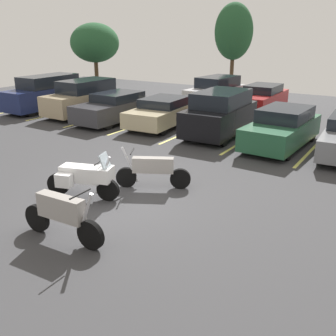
# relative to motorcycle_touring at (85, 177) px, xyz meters

# --- Properties ---
(ground) EXTENTS (44.00, 44.00, 0.10)m
(ground) POSITION_rel_motorcycle_touring_xyz_m (0.80, 0.26, -0.69)
(ground) COLOR #38383A
(motorcycle_touring) EXTENTS (2.08, 1.14, 1.34)m
(motorcycle_touring) POSITION_rel_motorcycle_touring_xyz_m (0.00, 0.00, 0.00)
(motorcycle_touring) COLOR black
(motorcycle_touring) RESTS_ON ground
(motorcycle_second) EXTENTS (2.00, 1.14, 1.24)m
(motorcycle_second) POSITION_rel_motorcycle_touring_xyz_m (1.14, 1.61, -0.08)
(motorcycle_second) COLOR black
(motorcycle_second) RESTS_ON ground
(motorcycle_third) EXTENTS (2.25, 0.62, 1.31)m
(motorcycle_third) POSITION_rel_motorcycle_touring_xyz_m (1.19, -1.96, -0.02)
(motorcycle_third) COLOR black
(motorcycle_third) RESTS_ON ground
(parking_stripes) EXTENTS (24.73, 5.08, 0.01)m
(parking_stripes) POSITION_rel_motorcycle_touring_xyz_m (0.12, 8.11, -0.63)
(parking_stripes) COLOR #EAE066
(parking_stripes) RESTS_ON ground
(car_navy) EXTENTS (1.81, 4.87, 1.95)m
(car_navy) POSITION_rel_motorcycle_touring_xyz_m (-10.81, 8.22, 0.34)
(car_navy) COLOR navy
(car_navy) RESTS_ON ground
(car_tan) EXTENTS (1.95, 4.46, 1.88)m
(car_tan) POSITION_rel_motorcycle_touring_xyz_m (-7.95, 8.31, 0.30)
(car_tan) COLOR tan
(car_tan) RESTS_ON ground
(car_charcoal) EXTENTS (2.03, 4.92, 1.45)m
(car_charcoal) POSITION_rel_motorcycle_touring_xyz_m (-5.42, 8.05, 0.08)
(car_charcoal) COLOR #38383D
(car_charcoal) RESTS_ON ground
(car_champagne) EXTENTS (2.20, 4.48, 1.36)m
(car_champagne) POSITION_rel_motorcycle_touring_xyz_m (-2.85, 8.36, 0.05)
(car_champagne) COLOR #C1B289
(car_champagne) RESTS_ON ground
(car_black) EXTENTS (2.04, 4.37, 1.93)m
(car_black) POSITION_rel_motorcycle_touring_xyz_m (0.20, 8.23, 0.33)
(car_black) COLOR black
(car_black) RESTS_ON ground
(car_green) EXTENTS (2.03, 4.58, 1.53)m
(car_green) POSITION_rel_motorcycle_touring_xyz_m (3.04, 7.94, 0.11)
(car_green) COLOR #235638
(car_green) RESTS_ON ground
(car_far_silver) EXTENTS (2.16, 4.52, 1.82)m
(car_far_silver) POSITION_rel_motorcycle_touring_xyz_m (-2.77, 14.03, 0.26)
(car_far_silver) COLOR #B7B7BC
(car_far_silver) RESTS_ON ground
(car_far_red) EXTENTS (1.78, 4.65, 1.50)m
(car_far_red) POSITION_rel_motorcycle_touring_xyz_m (-0.04, 14.31, 0.11)
(car_far_red) COLOR maroon
(car_far_red) RESTS_ON ground
(tree_far_right) EXTENTS (2.80, 2.80, 6.31)m
(tree_far_right) POSITION_rel_motorcycle_touring_xyz_m (-4.78, 20.96, 3.64)
(tree_far_right) COLOR #4C3823
(tree_far_right) RESTS_ON ground
(tree_rear) EXTENTS (4.44, 4.44, 5.05)m
(tree_rear) POSITION_rel_motorcycle_touring_xyz_m (-18.43, 21.02, 2.65)
(tree_rear) COLOR #4C3823
(tree_rear) RESTS_ON ground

